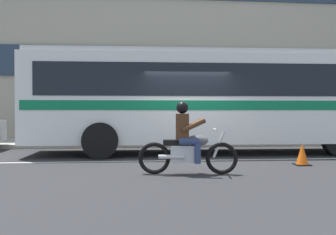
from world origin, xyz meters
name	(u,v)px	position (x,y,z in m)	size (l,w,h in m)	color
ground_plane	(188,158)	(0.00, 0.00, 0.00)	(60.00, 60.00, 0.00)	#2B2B2D
sidewalk_curb	(169,142)	(0.00, 5.10, 0.07)	(28.00, 3.80, 0.15)	#A39E93
lane_center_stripe	(191,160)	(0.00, -0.60, 0.00)	(26.60, 0.14, 0.01)	silver
office_building_facade	(164,30)	(0.00, 7.39, 5.23)	(28.00, 0.89, 10.44)	gray
transit_bus	(221,95)	(1.28, 1.19, 1.88)	(12.29, 2.89, 3.22)	white
motorcycle_with_rider	(187,144)	(-0.46, -2.90, 0.66)	(2.13, 0.67, 1.56)	black
traffic_cone	(302,155)	(2.63, -1.81, 0.26)	(0.36, 0.36, 0.55)	#EA590F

